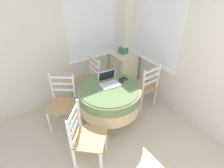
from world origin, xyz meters
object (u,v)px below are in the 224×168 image
object	(u,v)px
computer_mouse	(121,80)
corner_cabinet	(123,70)
laptop	(109,81)
dining_chair_camera_near	(87,137)
dining_chair_left_flank	(63,103)
dining_chair_near_right_window	(144,87)
dining_chair_near_back_window	(89,80)
storage_box	(123,50)
round_dining_table	(109,96)
cell_phone	(125,78)

from	to	relation	value
computer_mouse	corner_cabinet	distance (m)	1.10
laptop	corner_cabinet	size ratio (longest dim) A/B	0.43
computer_mouse	laptop	bearing A→B (deg)	166.68
dining_chair_camera_near	dining_chair_left_flank	world-z (taller)	same
corner_cabinet	dining_chair_near_right_window	bearing A→B (deg)	-99.52
dining_chair_near_back_window	computer_mouse	bearing A→B (deg)	-72.65
dining_chair_near_right_window	corner_cabinet	world-z (taller)	dining_chair_near_right_window
dining_chair_near_right_window	dining_chair_left_flank	xyz separation A→B (m)	(-1.44, 0.40, 0.00)
storage_box	round_dining_table	bearing A→B (deg)	-136.79
dining_chair_camera_near	dining_chair_left_flank	distance (m)	0.85
laptop	dining_chair_near_back_window	distance (m)	0.77
computer_mouse	corner_cabinet	bearing A→B (deg)	50.13
corner_cabinet	laptop	bearing A→B (deg)	-139.66
dining_chair_near_back_window	corner_cabinet	size ratio (longest dim) A/B	1.19
cell_phone	dining_chair_near_right_window	world-z (taller)	dining_chair_near_right_window
dining_chair_near_right_window	round_dining_table	bearing A→B (deg)	-179.73
laptop	dining_chair_near_right_window	xyz separation A→B (m)	(0.73, -0.09, -0.34)
round_dining_table	storage_box	size ratio (longest dim) A/B	6.28
round_dining_table	dining_chair_camera_near	bearing A→B (deg)	-145.87
storage_box	dining_chair_near_right_window	bearing A→B (deg)	-99.69
cell_phone	dining_chair_camera_near	bearing A→B (deg)	-152.83
cell_phone	dining_chair_near_right_window	size ratio (longest dim) A/B	0.13
storage_box	cell_phone	bearing A→B (deg)	-125.58
dining_chair_left_flank	corner_cabinet	size ratio (longest dim) A/B	1.19
cell_phone	dining_chair_near_right_window	xyz separation A→B (m)	(0.42, -0.07, -0.30)
dining_chair_left_flank	corner_cabinet	bearing A→B (deg)	15.06
laptop	cell_phone	xyz separation A→B (m)	(0.31, -0.01, -0.04)
cell_phone	dining_chair_near_back_window	world-z (taller)	dining_chair_near_back_window
dining_chair_near_right_window	laptop	bearing A→B (deg)	173.15
dining_chair_camera_near	dining_chair_near_right_window	bearing A→B (deg)	17.31
dining_chair_left_flank	corner_cabinet	world-z (taller)	dining_chair_left_flank
dining_chair_near_back_window	storage_box	xyz separation A→B (m)	(0.90, 0.09, 0.39)
computer_mouse	dining_chair_camera_near	bearing A→B (deg)	-152.10
laptop	dining_chair_near_right_window	world-z (taller)	laptop
round_dining_table	computer_mouse	distance (m)	0.33
dining_chair_camera_near	dining_chair_left_flank	bearing A→B (deg)	90.48
corner_cabinet	storage_box	world-z (taller)	storage_box
dining_chair_left_flank	corner_cabinet	xyz separation A→B (m)	(1.58, 0.43, -0.06)
computer_mouse	corner_cabinet	world-z (taller)	computer_mouse
dining_chair_left_flank	storage_box	size ratio (longest dim) A/B	5.69
computer_mouse	corner_cabinet	size ratio (longest dim) A/B	0.13
dining_chair_camera_near	computer_mouse	bearing A→B (deg)	27.90
laptop	dining_chair_camera_near	bearing A→B (deg)	-142.82
dining_chair_near_back_window	storage_box	world-z (taller)	dining_chair_near_back_window
dining_chair_near_back_window	dining_chair_left_flank	size ratio (longest dim) A/B	1.00
round_dining_table	dining_chair_near_back_window	distance (m)	0.79
dining_chair_left_flank	cell_phone	bearing A→B (deg)	-17.74
dining_chair_near_back_window	dining_chair_left_flank	xyz separation A→B (m)	(-0.69, -0.38, 0.00)
computer_mouse	dining_chair_left_flank	bearing A→B (deg)	158.58
computer_mouse	dining_chair_near_back_window	bearing A→B (deg)	107.35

